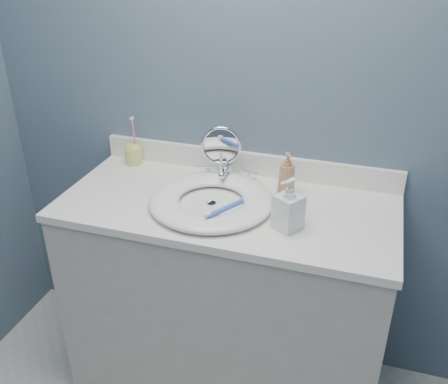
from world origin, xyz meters
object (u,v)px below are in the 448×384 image
at_px(soap_bottle_amber, 287,174).
at_px(soap_bottle_clear, 289,204).
at_px(makeup_mirror, 221,152).
at_px(toothbrush_holder, 133,153).

xyz_separation_m(soap_bottle_amber, soap_bottle_clear, (0.05, -0.23, 0.01)).
distance_m(soap_bottle_amber, soap_bottle_clear, 0.23).
height_order(soap_bottle_amber, soap_bottle_clear, soap_bottle_clear).
distance_m(makeup_mirror, soap_bottle_amber, 0.27).
distance_m(makeup_mirror, soap_bottle_clear, 0.41).
height_order(makeup_mirror, soap_bottle_amber, makeup_mirror).
bearing_deg(toothbrush_holder, soap_bottle_amber, -7.14).
bearing_deg(soap_bottle_clear, makeup_mirror, 173.23).
xyz_separation_m(makeup_mirror, soap_bottle_amber, (0.26, -0.03, -0.04)).
relative_size(soap_bottle_amber, toothbrush_holder, 0.82).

